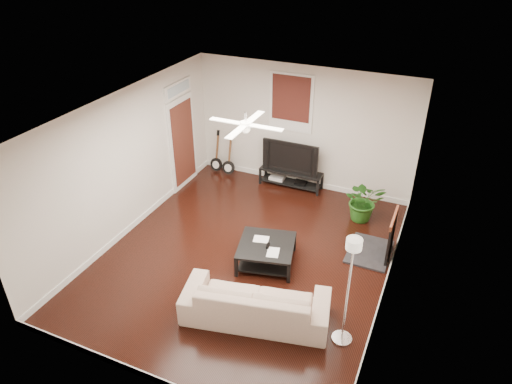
# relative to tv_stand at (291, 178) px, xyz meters

# --- Properties ---
(room) EXTENTS (5.01, 6.01, 2.81)m
(room) POSITION_rel_tv_stand_xyz_m (0.17, -2.78, 1.20)
(room) COLOR black
(room) RESTS_ON ground
(brick_accent) EXTENTS (0.02, 2.20, 2.80)m
(brick_accent) POSITION_rel_tv_stand_xyz_m (2.65, -1.78, 1.20)
(brick_accent) COLOR #A55635
(brick_accent) RESTS_ON floor
(fireplace) EXTENTS (0.80, 1.10, 0.92)m
(fireplace) POSITION_rel_tv_stand_xyz_m (2.37, -1.78, 0.26)
(fireplace) COLOR black
(fireplace) RESTS_ON floor
(window_back) EXTENTS (1.00, 0.06, 1.30)m
(window_back) POSITION_rel_tv_stand_xyz_m (-0.13, 0.19, 1.75)
(window_back) COLOR #360F0E
(window_back) RESTS_ON wall_back
(door_left) EXTENTS (0.08, 1.00, 2.50)m
(door_left) POSITION_rel_tv_stand_xyz_m (-2.29, -0.88, 1.05)
(door_left) COLOR white
(door_left) RESTS_ON wall_left
(tv_stand) EXTENTS (1.45, 0.39, 0.41)m
(tv_stand) POSITION_rel_tv_stand_xyz_m (0.00, 0.00, 0.00)
(tv_stand) COLOR black
(tv_stand) RESTS_ON floor
(tv) EXTENTS (1.30, 0.17, 0.75)m
(tv) POSITION_rel_tv_stand_xyz_m (0.00, 0.02, 0.58)
(tv) COLOR black
(tv) RESTS_ON tv_stand
(coffee_table) EXTENTS (1.17, 1.17, 0.41)m
(coffee_table) POSITION_rel_tv_stand_xyz_m (0.57, -2.83, 0.00)
(coffee_table) COLOR black
(coffee_table) RESTS_ON floor
(sofa) EXTENTS (2.39, 1.33, 0.66)m
(sofa) POSITION_rel_tv_stand_xyz_m (0.93, -4.13, 0.13)
(sofa) COLOR tan
(sofa) RESTS_ON floor
(floor_lamp) EXTENTS (0.36, 0.36, 1.84)m
(floor_lamp) POSITION_rel_tv_stand_xyz_m (2.28, -4.03, 0.72)
(floor_lamp) COLOR silver
(floor_lamp) RESTS_ON floor
(potted_plant) EXTENTS (0.99, 0.93, 0.89)m
(potted_plant) POSITION_rel_tv_stand_xyz_m (1.83, -0.71, 0.24)
(potted_plant) COLOR #235E1A
(potted_plant) RESTS_ON floor
(guitar_left) EXTENTS (0.35, 0.26, 1.04)m
(guitar_left) POSITION_rel_tv_stand_xyz_m (-1.93, -0.03, 0.32)
(guitar_left) COLOR black
(guitar_left) RESTS_ON floor
(guitar_right) EXTENTS (0.32, 0.23, 1.04)m
(guitar_right) POSITION_rel_tv_stand_xyz_m (-1.58, -0.06, 0.32)
(guitar_right) COLOR black
(guitar_right) RESTS_ON floor
(ceiling_fan) EXTENTS (1.24, 1.24, 0.32)m
(ceiling_fan) POSITION_rel_tv_stand_xyz_m (0.17, -2.78, 2.40)
(ceiling_fan) COLOR white
(ceiling_fan) RESTS_ON ceiling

